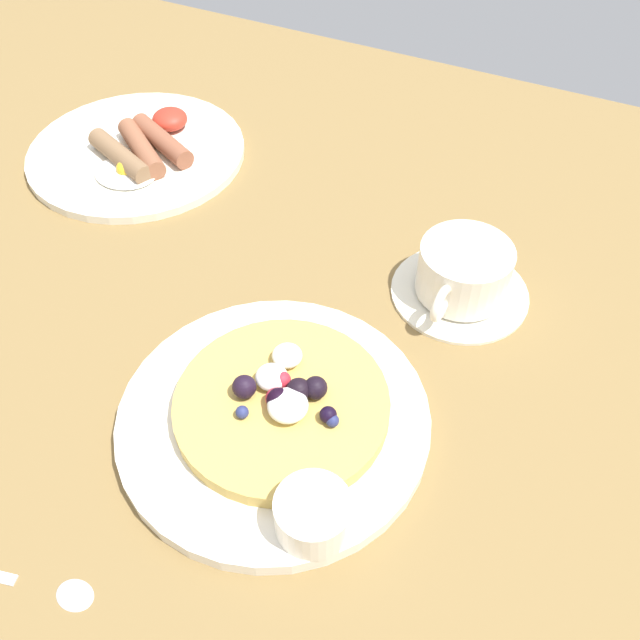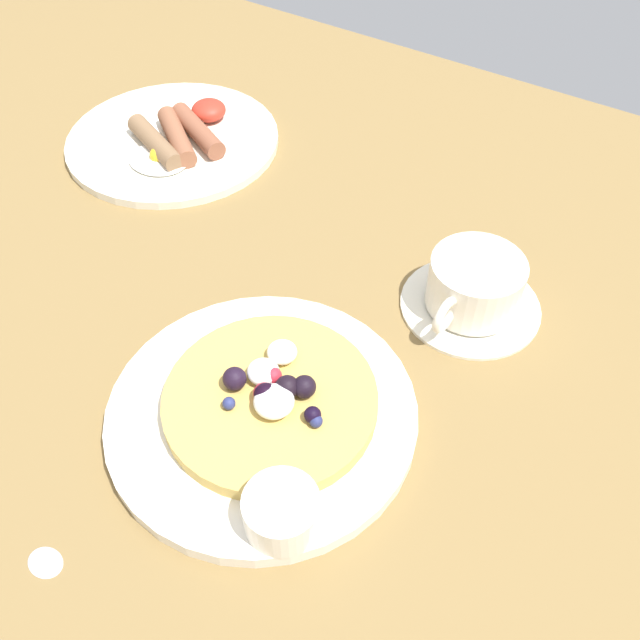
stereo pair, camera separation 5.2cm
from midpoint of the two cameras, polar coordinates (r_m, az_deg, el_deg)
The scene contains 9 objects.
ground_plane at distance 65.62cm, azimuth -2.24°, elevation -2.85°, with size 171.87×116.12×3.00cm, color olive.
pancake_plate at distance 58.86cm, azimuth -2.23°, elevation -7.78°, with size 26.06×26.06×1.40cm, color white.
pancake_with_berries at distance 57.64cm, azimuth -1.47°, elevation -6.56°, with size 17.86×17.86×3.45cm.
syrup_ramekin at distance 51.68cm, azimuth -0.21°, elevation -15.57°, with size 5.67×5.67×3.18cm.
breakfast_plate at distance 89.93cm, azimuth -10.31°, elevation 14.24°, with size 26.00×26.00×1.01cm, color white.
fried_breakfast at distance 87.87cm, azimuth -9.72°, elevation 14.68°, with size 13.16×15.84×2.58cm.
coffee_saucer at distance 69.36cm, azimuth 14.33°, elevation 1.14°, with size 13.53×13.53×0.71cm, color white.
coffee_cup at distance 67.19cm, azimuth 14.75°, elevation 2.83°, with size 8.92×11.75×5.09cm.
teaspoon at distance 57.41cm, azimuth -21.96°, elevation -16.97°, with size 14.87×4.55×0.60cm.
Camera 2 is at (26.92, -32.23, 49.26)cm, focal length 39.02 mm.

